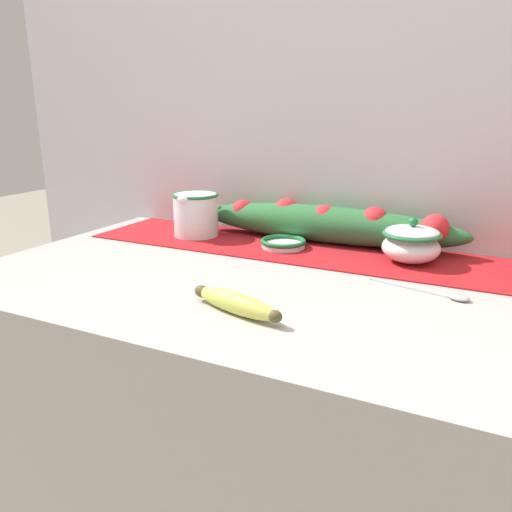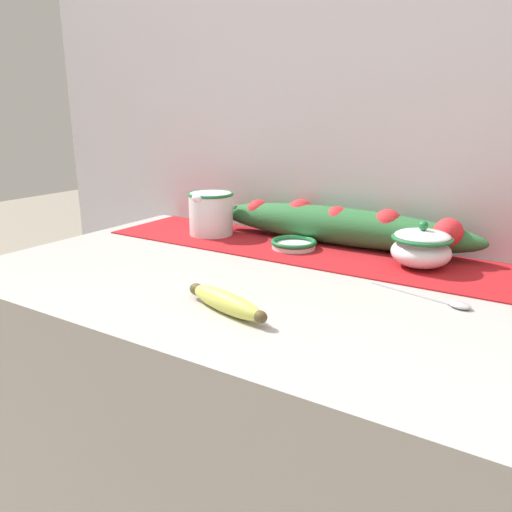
{
  "view_description": "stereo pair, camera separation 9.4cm",
  "coord_description": "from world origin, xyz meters",
  "px_view_note": "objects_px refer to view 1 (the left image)",
  "views": [
    {
      "loc": [
        0.37,
        -0.85,
        1.18
      ],
      "look_at": [
        -0.03,
        -0.03,
        0.92
      ],
      "focal_mm": 35.0,
      "sensor_mm": 36.0,
      "label": 1
    },
    {
      "loc": [
        0.46,
        -0.8,
        1.18
      ],
      "look_at": [
        -0.03,
        -0.03,
        0.92
      ],
      "focal_mm": 35.0,
      "sensor_mm": 36.0,
      "label": 2
    }
  ],
  "objects_px": {
    "cream_pitcher": "(196,213)",
    "small_dish": "(283,243)",
    "banana": "(236,303)",
    "spoon": "(450,296)",
    "sugar_bowl": "(411,243)"
  },
  "relations": [
    {
      "from": "sugar_bowl",
      "to": "spoon",
      "type": "distance_m",
      "value": 0.21
    },
    {
      "from": "cream_pitcher",
      "to": "banana",
      "type": "distance_m",
      "value": 0.53
    },
    {
      "from": "cream_pitcher",
      "to": "spoon",
      "type": "relative_size",
      "value": 0.74
    },
    {
      "from": "banana",
      "to": "small_dish",
      "type": "bearing_deg",
      "value": 102.17
    },
    {
      "from": "cream_pitcher",
      "to": "small_dish",
      "type": "distance_m",
      "value": 0.25
    },
    {
      "from": "banana",
      "to": "spoon",
      "type": "relative_size",
      "value": 1.0
    },
    {
      "from": "spoon",
      "to": "small_dish",
      "type": "bearing_deg",
      "value": 170.43
    },
    {
      "from": "cream_pitcher",
      "to": "banana",
      "type": "xyz_separation_m",
      "value": [
        0.33,
        -0.41,
        -0.04
      ]
    },
    {
      "from": "sugar_bowl",
      "to": "small_dish",
      "type": "distance_m",
      "value": 0.29
    },
    {
      "from": "cream_pitcher",
      "to": "spoon",
      "type": "xyz_separation_m",
      "value": [
        0.64,
        -0.18,
        -0.06
      ]
    },
    {
      "from": "small_dish",
      "to": "spoon",
      "type": "bearing_deg",
      "value": -23.77
    },
    {
      "from": "sugar_bowl",
      "to": "spoon",
      "type": "height_order",
      "value": "sugar_bowl"
    },
    {
      "from": "cream_pitcher",
      "to": "sugar_bowl",
      "type": "relative_size",
      "value": 1.13
    },
    {
      "from": "sugar_bowl",
      "to": "banana",
      "type": "relative_size",
      "value": 0.66
    },
    {
      "from": "spoon",
      "to": "cream_pitcher",
      "type": "bearing_deg",
      "value": 178.24
    }
  ]
}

